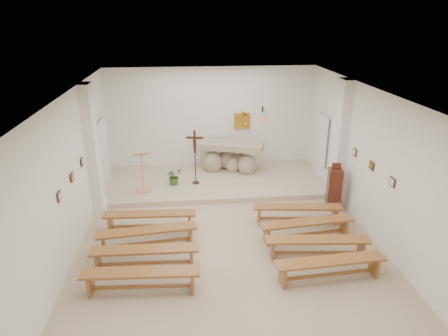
{
  "coord_description": "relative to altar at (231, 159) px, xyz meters",
  "views": [
    {
      "loc": [
        -0.96,
        -8.28,
        5.11
      ],
      "look_at": [
        0.07,
        1.6,
        1.25
      ],
      "focal_mm": 32.0,
      "sensor_mm": 36.0,
      "label": 1
    }
  ],
  "objects": [
    {
      "name": "bench_right_fourth",
      "position": [
        1.31,
        -5.94,
        -0.2
      ],
      "size": [
        2.3,
        0.52,
        0.48
      ],
      "rotation": [
        0.0,
        0.0,
        0.07
      ],
      "color": "brown",
      "rests_on": "ground"
    },
    {
      "name": "potted_plant",
      "position": [
        -1.89,
        -1.0,
        -0.15
      ],
      "size": [
        0.63,
        0.62,
        0.53
      ],
      "primitive_type": "imported",
      "rotation": [
        0.0,
        0.0,
        0.67
      ],
      "color": "#345B24",
      "rests_on": "sanctuary_platform"
    },
    {
      "name": "wall_back",
      "position": [
        -0.58,
        0.77,
        1.19
      ],
      "size": [
        7.0,
        0.02,
        3.5
      ],
      "primitive_type": "cube",
      "color": "white",
      "rests_on": "ground"
    },
    {
      "name": "station_frame_right_rear",
      "position": [
        2.89,
        -3.02,
        1.16
      ],
      "size": [
        0.03,
        0.2,
        0.2
      ],
      "primitive_type": "cube",
      "color": "#452D1E",
      "rests_on": "wall_right"
    },
    {
      "name": "wall_right",
      "position": [
        2.91,
        -4.22,
        1.19
      ],
      "size": [
        0.02,
        10.0,
        3.5
      ],
      "primitive_type": "cube",
      "color": "white",
      "rests_on": "ground"
    },
    {
      "name": "bench_right_third",
      "position": [
        1.31,
        -5.14,
        -0.2
      ],
      "size": [
        2.31,
        0.58,
        0.48
      ],
      "rotation": [
        0.0,
        0.0,
        -0.1
      ],
      "color": "brown",
      "rests_on": "ground"
    },
    {
      "name": "ceiling",
      "position": [
        -0.58,
        -4.22,
        2.93
      ],
      "size": [
        7.0,
        10.0,
        0.02
      ],
      "primitive_type": "cube",
      "color": "silver",
      "rests_on": "wall_back"
    },
    {
      "name": "radiator_right",
      "position": [
        2.85,
        -1.52,
        -0.29
      ],
      "size": [
        0.1,
        0.85,
        0.52
      ],
      "primitive_type": "cube",
      "color": "silver",
      "rests_on": "ground"
    },
    {
      "name": "sanctuary_platform",
      "position": [
        -0.58,
        -0.72,
        -0.48
      ],
      "size": [
        6.98,
        3.0,
        0.15
      ],
      "primitive_type": "cube",
      "color": "#BCAB90",
      "rests_on": "ground"
    },
    {
      "name": "pilaster_right",
      "position": [
        2.79,
        -2.22,
        1.19
      ],
      "size": [
        0.26,
        0.55,
        3.5
      ],
      "primitive_type": "cube",
      "color": "white",
      "rests_on": "ground"
    },
    {
      "name": "bench_left_second",
      "position": [
        -2.46,
        -4.33,
        -0.2
      ],
      "size": [
        2.31,
        0.63,
        0.48
      ],
      "rotation": [
        0.0,
        0.0,
        0.12
      ],
      "color": "brown",
      "rests_on": "ground"
    },
    {
      "name": "bench_right_second",
      "position": [
        1.31,
        -4.33,
        -0.2
      ],
      "size": [
        2.31,
        0.6,
        0.48
      ],
      "rotation": [
        0.0,
        0.0,
        0.1
      ],
      "color": "brown",
      "rests_on": "ground"
    },
    {
      "name": "bench_left_third",
      "position": [
        -2.46,
        -5.14,
        -0.2
      ],
      "size": [
        2.29,
        0.42,
        0.48
      ],
      "rotation": [
        0.0,
        0.0,
        -0.03
      ],
      "color": "brown",
      "rests_on": "ground"
    },
    {
      "name": "lectern",
      "position": [
        -2.79,
        -1.43,
        0.23
      ],
      "size": [
        0.53,
        0.47,
        1.29
      ],
      "rotation": [
        0.0,
        0.0,
        0.23
      ],
      "color": "tan",
      "rests_on": "sanctuary_platform"
    },
    {
      "name": "gold_wall_relief",
      "position": [
        0.47,
        0.74,
        1.09
      ],
      "size": [
        0.55,
        0.04,
        0.55
      ],
      "primitive_type": "cube",
      "color": "gold",
      "rests_on": "wall_back"
    },
    {
      "name": "station_frame_left_front",
      "position": [
        -4.05,
        -5.02,
        1.16
      ],
      "size": [
        0.03,
        0.2,
        0.2
      ],
      "primitive_type": "cube",
      "color": "#452D1E",
      "rests_on": "wall_left"
    },
    {
      "name": "station_frame_left_rear",
      "position": [
        -4.05,
        -3.02,
        1.16
      ],
      "size": [
        0.03,
        0.2,
        0.2
      ],
      "primitive_type": "cube",
      "color": "#452D1E",
      "rests_on": "wall_left"
    },
    {
      "name": "wall_left",
      "position": [
        -4.07,
        -4.22,
        1.19
      ],
      "size": [
        0.02,
        10.0,
        3.5
      ],
      "primitive_type": "cube",
      "color": "white",
      "rests_on": "ground"
    },
    {
      "name": "radiator_left",
      "position": [
        -4.01,
        -1.52,
        -0.29
      ],
      "size": [
        0.1,
        0.85,
        0.52
      ],
      "primitive_type": "cube",
      "color": "silver",
      "rests_on": "ground"
    },
    {
      "name": "donation_pedestal",
      "position": [
        2.52,
        -2.83,
        0.04
      ],
      "size": [
        0.43,
        0.43,
        1.36
      ],
      "rotation": [
        0.0,
        0.0,
        -0.19
      ],
      "color": "#552318",
      "rests_on": "ground"
    },
    {
      "name": "station_frame_right_mid",
      "position": [
        2.89,
        -4.02,
        1.16
      ],
      "size": [
        0.03,
        0.2,
        0.2
      ],
      "primitive_type": "cube",
      "color": "#452D1E",
      "rests_on": "wall_right"
    },
    {
      "name": "station_frame_left_mid",
      "position": [
        -4.05,
        -4.02,
        1.16
      ],
      "size": [
        0.03,
        0.2,
        0.2
      ],
      "primitive_type": "cube",
      "color": "#452D1E",
      "rests_on": "wall_left"
    },
    {
      "name": "station_frame_right_front",
      "position": [
        2.89,
        -5.02,
        1.16
      ],
      "size": [
        0.03,
        0.2,
        0.2
      ],
      "primitive_type": "cube",
      "color": "#452D1E",
      "rests_on": "wall_right"
    },
    {
      "name": "bench_left_fourth",
      "position": [
        -2.46,
        -5.94,
        -0.2
      ],
      "size": [
        2.3,
        0.49,
        0.48
      ],
      "rotation": [
        0.0,
        0.0,
        -0.05
      ],
      "color": "brown",
      "rests_on": "ground"
    },
    {
      "name": "bench_right_front",
      "position": [
        1.31,
        -3.53,
        -0.2
      ],
      "size": [
        2.31,
        0.61,
        0.48
      ],
      "rotation": [
        0.0,
        0.0,
        -0.11
      ],
      "color": "brown",
      "rests_on": "ground"
    },
    {
      "name": "ground",
      "position": [
        -0.58,
        -4.22,
        -0.56
      ],
      "size": [
        7.0,
        10.0,
        0.0
      ],
      "primitive_type": "cube",
      "color": "beige",
      "rests_on": "ground"
    },
    {
      "name": "pilaster_left",
      "position": [
        -3.95,
        -2.22,
        1.19
      ],
      "size": [
        0.26,
        0.55,
        3.5
      ],
      "primitive_type": "cube",
      "color": "white",
      "rests_on": "ground"
    },
    {
      "name": "altar",
      "position": [
        0.0,
        0.0,
        0.0
      ],
      "size": [
        2.22,
        1.42,
        1.07
      ],
      "rotation": [
        0.0,
        0.0,
        -0.33
      ],
      "color": "tan",
      "rests_on": "sanctuary_platform"
    },
    {
      "name": "sanctuary_lamp",
      "position": [
        1.17,
        0.49,
        1.25
      ],
      "size": [
        0.11,
        0.36,
        0.44
      ],
      "color": "black",
      "rests_on": "wall_back"
    },
    {
      "name": "bench_left_front",
      "position": [
        -2.46,
        -3.53,
        -0.2
      ],
      "size": [
        2.3,
        0.48,
        0.48
      ],
      "rotation": [
        0.0,
        0.0,
        -0.05
      ],
      "color": "brown",
      "rests_on": "ground"
    },
    {
      "name": "crucifix_stand",
      "position": [
        -1.22,
        -1.0,
        0.58
      ],
      "size": [
        0.52,
        0.23,
        1.71
      ],
      "rotation": [
        0.0,
        0.0,
        -0.19
      ],
      "color": "#3A2012",
      "rests_on": "sanctuary_platform"
    }
  ]
}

